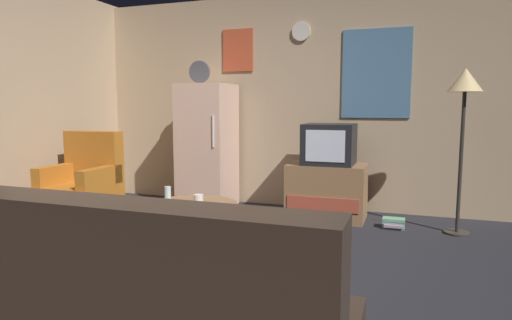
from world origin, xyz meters
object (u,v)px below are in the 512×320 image
Objects in this scene: tv_stand at (327,191)px; standing_lamp at (465,93)px; fridge at (207,146)px; wine_glass at (168,196)px; mug_ceramic_white at (198,200)px; crt_tv at (329,144)px; coffee_table at (194,230)px; book_stack at (394,223)px; armchair at (83,190)px.

tv_stand is 0.53× the size of standing_lamp.
wine_glass is at bearing -74.00° from fridge.
fridge reaches higher than mug_ceramic_white.
standing_lamp reaches higher than crt_tv.
fridge is 1.52m from crt_tv.
standing_lamp is at bearing 36.19° from mug_ceramic_white.
fridge is 1.93m from coffee_table.
wine_glass reaches higher than book_stack.
fridge is at bearing 172.54° from book_stack.
mug_ceramic_white is at bearing -143.81° from standing_lamp.
crt_tv is 6.00× the size of mug_ceramic_white.
standing_lamp is 2.89m from wine_glass.
standing_lamp is 2.80m from coffee_table.
crt_tv is at bearing 165.13° from book_stack.
armchair is at bearing -158.82° from crt_tv.
wine_glass is (-0.17, -0.11, 0.30)m from coffee_table.
book_stack is (1.45, 1.49, -0.44)m from mug_ceramic_white.
mug_ceramic_white is at bearing -134.28° from book_stack.
crt_tv reaches higher than book_stack.
mug_ceramic_white is at bearing -66.58° from fridge.
coffee_table is (-0.82, -1.62, -0.60)m from crt_tv.
wine_glass is 2.34m from book_stack.
tv_stand is 3.83× the size of book_stack.
standing_lamp reaches higher than armchair.
standing_lamp is (1.30, -0.18, 0.53)m from crt_tv.
wine_glass is 0.25m from mug_ceramic_white.
standing_lamp is (2.81, -0.28, 0.60)m from fridge.
crt_tv reaches higher than coffee_table.
wine_glass is 1.67× the size of mug_ceramic_white.
fridge reaches higher than tv_stand.
fridge is 1.96m from mug_ceramic_white.
tv_stand is at bearing 21.34° from armchair.
mug_ceramic_white is at bearing 13.55° from wine_glass.
crt_tv reaches higher than mug_ceramic_white.
tv_stand is 1.17× the size of coffee_table.
coffee_table is at bearing -145.80° from standing_lamp.
mug_ceramic_white is at bearing -21.96° from armchair.
wine_glass is (-0.99, -1.73, -0.30)m from crt_tv.
book_stack is (1.69, 1.55, -0.47)m from wine_glass.
crt_tv is (0.02, -0.00, 0.52)m from tv_stand.
book_stack is at bearing -7.46° from fridge.
mug_ceramic_white is 2.12m from book_stack.
standing_lamp is at bearing 0.59° from book_stack.
fridge reaches higher than standing_lamp.
tv_stand is at bearing 165.41° from book_stack.
fridge is 8.07× the size of book_stack.
fridge is 11.80× the size of wine_glass.
mug_ceramic_white is 0.09× the size of armchair.
coffee_table reaches higher than book_stack.
wine_glass is (0.53, -1.84, -0.23)m from fridge.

